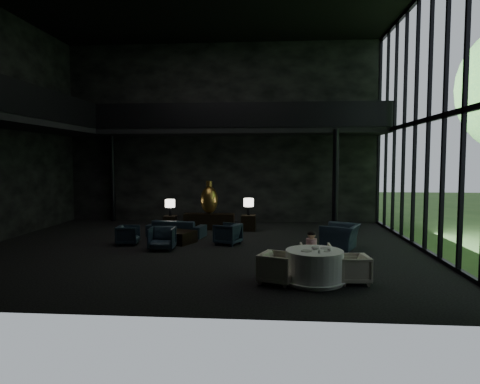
# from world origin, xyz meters

# --- Properties ---
(floor) EXTENTS (14.00, 12.00, 0.02)m
(floor) POSITION_xyz_m (0.00, 0.00, 0.00)
(floor) COLOR black
(floor) RESTS_ON ground
(wall_back) EXTENTS (14.00, 0.04, 8.00)m
(wall_back) POSITION_xyz_m (0.00, 6.00, 4.00)
(wall_back) COLOR black
(wall_back) RESTS_ON ground
(wall_front) EXTENTS (14.00, 0.04, 8.00)m
(wall_front) POSITION_xyz_m (0.00, -6.00, 4.00)
(wall_front) COLOR black
(wall_front) RESTS_ON ground
(curtain_wall) EXTENTS (0.20, 12.00, 8.00)m
(curtain_wall) POSITION_xyz_m (6.95, 0.00, 4.00)
(curtain_wall) COLOR black
(curtain_wall) RESTS_ON ground
(mezzanine_left) EXTENTS (2.00, 12.00, 0.25)m
(mezzanine_left) POSITION_xyz_m (-6.00, 0.00, 4.00)
(mezzanine_left) COLOR black
(mezzanine_left) RESTS_ON wall_left
(mezzanine_back) EXTENTS (12.00, 2.00, 0.25)m
(mezzanine_back) POSITION_xyz_m (1.00, 5.00, 4.00)
(mezzanine_back) COLOR black
(mezzanine_back) RESTS_ON wall_back
(railing_left) EXTENTS (0.06, 12.00, 1.00)m
(railing_left) POSITION_xyz_m (-5.00, 0.00, 4.60)
(railing_left) COLOR black
(railing_left) RESTS_ON mezzanine_left
(railing_back) EXTENTS (12.00, 0.06, 1.00)m
(railing_back) POSITION_xyz_m (1.00, 4.00, 4.60)
(railing_back) COLOR black
(railing_back) RESTS_ON mezzanine_back
(column_nw) EXTENTS (0.24, 0.24, 4.00)m
(column_nw) POSITION_xyz_m (-5.00, 5.70, 2.00)
(column_nw) COLOR black
(column_nw) RESTS_ON floor
(column_ne) EXTENTS (0.24, 0.24, 4.00)m
(column_ne) POSITION_xyz_m (4.80, 4.00, 2.00)
(column_ne) COLOR black
(column_ne) RESTS_ON floor
(console) EXTENTS (2.02, 0.46, 0.64)m
(console) POSITION_xyz_m (-0.24, 3.61, 0.32)
(console) COLOR black
(console) RESTS_ON floor
(bronze_urn) EXTENTS (0.70, 0.70, 1.31)m
(bronze_urn) POSITION_xyz_m (-0.24, 3.68, 1.20)
(bronze_urn) COLOR #B28D27
(bronze_urn) RESTS_ON console
(side_table_left) EXTENTS (0.49, 0.49, 0.54)m
(side_table_left) POSITION_xyz_m (-1.84, 3.65, 0.27)
(side_table_left) COLOR black
(side_table_left) RESTS_ON floor
(table_lamp_left) EXTENTS (0.40, 0.40, 0.66)m
(table_lamp_left) POSITION_xyz_m (-1.84, 3.65, 1.01)
(table_lamp_left) COLOR black
(table_lamp_left) RESTS_ON side_table_left
(side_table_right) EXTENTS (0.56, 0.56, 0.61)m
(side_table_right) POSITION_xyz_m (1.36, 3.49, 0.31)
(side_table_right) COLOR black
(side_table_right) RESTS_ON floor
(table_lamp_right) EXTENTS (0.40, 0.40, 0.67)m
(table_lamp_right) POSITION_xyz_m (1.36, 3.47, 1.09)
(table_lamp_right) COLOR black
(table_lamp_right) RESTS_ON side_table_right
(sofa) EXTENTS (2.17, 0.96, 0.82)m
(sofa) POSITION_xyz_m (-1.19, 1.97, 0.41)
(sofa) COLOR #243547
(sofa) RESTS_ON floor
(lounge_armchair_west) EXTENTS (0.63, 0.66, 0.62)m
(lounge_armchair_west) POSITION_xyz_m (-2.44, 0.35, 0.31)
(lounge_armchair_west) COLOR #222B3E
(lounge_armchair_west) RESTS_ON floor
(lounge_armchair_east) EXTENTS (0.92, 0.95, 0.76)m
(lounge_armchair_east) POSITION_xyz_m (0.84, 0.65, 0.38)
(lounge_armchair_east) COLOR #1B2432
(lounge_armchair_east) RESTS_ON floor
(lounge_armchair_south) EXTENTS (0.82, 0.77, 0.80)m
(lounge_armchair_south) POSITION_xyz_m (-1.10, -0.41, 0.40)
(lounge_armchair_south) COLOR #17263B
(lounge_armchair_south) RESTS_ON floor
(window_armchair) EXTENTS (1.30, 1.54, 1.15)m
(window_armchair) POSITION_xyz_m (4.44, 0.22, 0.57)
(window_armchair) COLOR black
(window_armchair) RESTS_ON floor
(coffee_table) EXTENTS (1.19, 1.19, 0.40)m
(coffee_table) POSITION_xyz_m (-0.82, 0.72, 0.20)
(coffee_table) COLOR black
(coffee_table) RESTS_ON floor
(dining_table) EXTENTS (1.48, 1.48, 0.75)m
(dining_table) POSITION_xyz_m (3.27, -3.62, 0.33)
(dining_table) COLOR white
(dining_table) RESTS_ON floor
(dining_chair_north) EXTENTS (0.76, 0.71, 0.78)m
(dining_chair_north) POSITION_xyz_m (3.40, -2.68, 0.39)
(dining_chair_north) COLOR #B9B6A6
(dining_chair_north) RESTS_ON floor
(dining_chair_east) EXTENTS (0.64, 0.68, 0.65)m
(dining_chair_east) POSITION_xyz_m (4.15, -3.56, 0.32)
(dining_chair_east) COLOR beige
(dining_chair_east) RESTS_ON floor
(dining_chair_west) EXTENTS (0.91, 0.94, 0.77)m
(dining_chair_west) POSITION_xyz_m (2.44, -3.72, 0.38)
(dining_chair_west) COLOR beige
(dining_chair_west) RESTS_ON floor
(child) EXTENTS (0.27, 0.27, 0.58)m
(child) POSITION_xyz_m (3.29, -2.65, 0.74)
(child) COLOR beige
(child) RESTS_ON dining_chair_north
(plate_a) EXTENTS (0.31, 0.31, 0.02)m
(plate_a) POSITION_xyz_m (3.08, -3.75, 0.76)
(plate_a) COLOR white
(plate_a) RESTS_ON dining_table
(plate_b) EXTENTS (0.29, 0.29, 0.02)m
(plate_b) POSITION_xyz_m (3.54, -3.42, 0.76)
(plate_b) COLOR white
(plate_b) RESTS_ON dining_table
(saucer) EXTENTS (0.18, 0.18, 0.01)m
(saucer) POSITION_xyz_m (3.53, -3.74, 0.76)
(saucer) COLOR white
(saucer) RESTS_ON dining_table
(coffee_cup) EXTENTS (0.11, 0.11, 0.06)m
(coffee_cup) POSITION_xyz_m (3.60, -3.67, 0.79)
(coffee_cup) COLOR white
(coffee_cup) RESTS_ON saucer
(cereal_bowl) EXTENTS (0.17, 0.17, 0.09)m
(cereal_bowl) POSITION_xyz_m (3.30, -3.54, 0.79)
(cereal_bowl) COLOR white
(cereal_bowl) RESTS_ON dining_table
(cream_pot) EXTENTS (0.07, 0.07, 0.06)m
(cream_pot) POSITION_xyz_m (3.34, -3.94, 0.78)
(cream_pot) COLOR #99999E
(cream_pot) RESTS_ON dining_table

